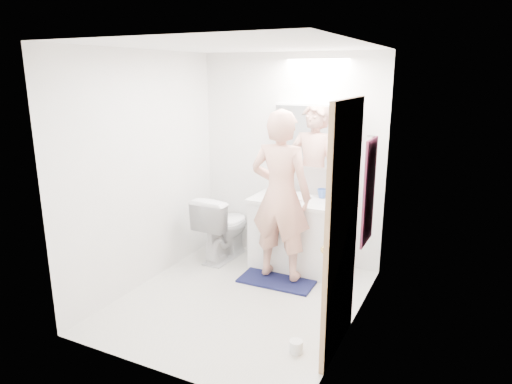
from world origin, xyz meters
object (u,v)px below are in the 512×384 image
Objects in this scene: medicine_cabinet at (313,136)px; soap_bottle_b at (288,186)px; vanity_cabinet at (294,235)px; soap_bottle_a at (274,184)px; toothbrush_cup at (322,193)px; person at (281,196)px; toilet at (223,227)px; toilet_paper_roll at (296,346)px.

soap_bottle_b is at bearing -173.71° from medicine_cabinet.
medicine_cabinet is at bearing 59.34° from vanity_cabinet.
toothbrush_cup is (0.59, 0.01, -0.05)m from soap_bottle_a.
toothbrush_cup is (0.28, 0.53, -0.07)m from person.
vanity_cabinet is 1.14m from medicine_cabinet.
toothbrush_cup is (0.14, -0.05, -0.63)m from medicine_cabinet.
soap_bottle_a reaches higher than toilet.
person is 0.60m from soap_bottle_a.
medicine_cabinet is at bearing 160.55° from toothbrush_cup.
vanity_cabinet is 8.16× the size of toothbrush_cup.
medicine_cabinet is at bearing 106.33° from toilet_paper_roll.
medicine_cabinet is 1.51m from toilet.
vanity_cabinet is 0.57m from toothbrush_cup.
toilet is (-0.98, -0.33, -1.10)m from medicine_cabinet.
soap_bottle_b is at bearing 129.39° from vanity_cabinet.
soap_bottle_a is 1.89× the size of toothbrush_cup.
medicine_cabinet is 0.66m from soap_bottle_b.
soap_bottle_b is (-0.14, 0.55, -0.04)m from person.
toilet is at bearing 136.37° from toilet_paper_roll.
toothbrush_cup is at bearing 31.02° from vanity_cabinet.
toilet is at bearing -157.32° from soap_bottle_b.
medicine_cabinet is 0.49× the size of person.
soap_bottle_b is (0.17, 0.03, -0.02)m from soap_bottle_a.
soap_bottle_b is at bearing -77.42° from person.
vanity_cabinet is 0.86m from toilet.
medicine_cabinet is at bearing -104.66° from person.
toilet_paper_roll is (0.78, -1.71, -0.85)m from soap_bottle_b.
soap_bottle_a is 1.26× the size of soap_bottle_b.
person is (-0.14, -0.58, -0.56)m from medicine_cabinet.
toilet_paper_roll is (0.96, -1.68, -0.87)m from soap_bottle_a.
soap_bottle_a is at bearing -172.36° from medicine_cabinet.
toilet_paper_roll is at bearing -73.67° from medicine_cabinet.
toothbrush_cup is (1.12, 0.28, 0.48)m from toilet.
soap_bottle_b is at bearing 114.55° from toilet_paper_roll.
soap_bottle_b reaches higher than toilet_paper_roll.
toothbrush_cup reaches higher than vanity_cabinet.
toilet is 0.79m from soap_bottle_a.
person reaches higher than vanity_cabinet.
toilet_paper_roll is (0.37, -1.69, -0.82)m from toothbrush_cup.
person is at bearing -76.03° from soap_bottle_b.
soap_bottle_b is 1.50× the size of toilet_paper_roll.
person is at bearing -91.83° from vanity_cabinet.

